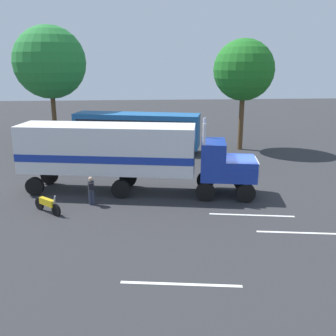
% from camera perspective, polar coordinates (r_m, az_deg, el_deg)
% --- Properties ---
extents(ground_plane, '(120.00, 120.00, 0.00)m').
position_cam_1_polar(ground_plane, '(23.53, 10.42, -3.73)').
color(ground_plane, '#2D2D30').
extents(lane_stripe_near, '(4.36, 0.89, 0.01)m').
position_cam_1_polar(lane_stripe_near, '(20.35, 12.53, -6.98)').
color(lane_stripe_near, silver).
rests_on(lane_stripe_near, ground_plane).
extents(lane_stripe_mid, '(4.37, 0.84, 0.01)m').
position_cam_1_polar(lane_stripe_mid, '(19.03, 19.89, -9.22)').
color(lane_stripe_mid, silver).
rests_on(lane_stripe_mid, ground_plane).
extents(lane_stripe_far, '(4.38, 0.80, 0.01)m').
position_cam_1_polar(lane_stripe_far, '(14.22, 1.97, -17.17)').
color(lane_stripe_far, silver).
rests_on(lane_stripe_far, ground_plane).
extents(semi_truck, '(14.38, 5.07, 4.50)m').
position_cam_1_polar(semi_truck, '(22.78, -6.45, 2.41)').
color(semi_truck, '#193399').
rests_on(semi_truck, ground_plane).
extents(person_bystander, '(0.34, 0.47, 1.63)m').
position_cam_1_polar(person_bystander, '(21.43, -11.55, -3.21)').
color(person_bystander, '#2D3347').
rests_on(person_bystander, ground_plane).
extents(parked_bus, '(11.29, 5.22, 3.40)m').
position_cam_1_polar(parked_bus, '(33.61, -4.72, 5.96)').
color(parked_bus, '#1E5999').
rests_on(parked_bus, ground_plane).
extents(motorcycle, '(1.63, 1.49, 1.12)m').
position_cam_1_polar(motorcycle, '(20.99, -17.78, -5.26)').
color(motorcycle, black).
rests_on(motorcycle, ground_plane).
extents(tree_left, '(5.32, 5.32, 9.75)m').
position_cam_1_polar(tree_left, '(34.57, 11.40, 14.30)').
color(tree_left, brown).
rests_on(tree_left, ground_plane).
extents(tree_center, '(6.75, 6.75, 11.10)m').
position_cam_1_polar(tree_center, '(38.30, -17.45, 14.99)').
color(tree_center, brown).
rests_on(tree_center, ground_plane).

